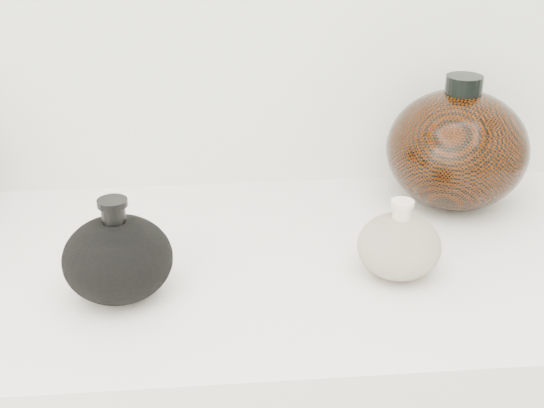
{
  "coord_description": "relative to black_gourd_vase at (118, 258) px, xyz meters",
  "views": [
    {
      "loc": [
        -0.03,
        0.09,
        1.38
      ],
      "look_at": [
        0.04,
        0.92,
        0.99
      ],
      "focal_mm": 50.0,
      "sensor_mm": 36.0,
      "label": 1
    }
  ],
  "objects": [
    {
      "name": "right_round_pot",
      "position": [
        0.47,
        0.22,
        0.04
      ],
      "size": [
        0.26,
        0.26,
        0.2
      ],
      "color": "black",
      "rests_on": "display_counter"
    },
    {
      "name": "black_gourd_vase",
      "position": [
        0.0,
        0.0,
        0.0
      ],
      "size": [
        0.16,
        0.16,
        0.13
      ],
      "color": "black",
      "rests_on": "display_counter"
    },
    {
      "name": "cream_gourd_vase",
      "position": [
        0.34,
        0.02,
        -0.01
      ],
      "size": [
        0.12,
        0.12,
        0.1
      ],
      "color": "beige",
      "rests_on": "display_counter"
    },
    {
      "name": "room",
      "position": [
        0.14,
        -0.6,
        0.35
      ],
      "size": [
        3.04,
        2.42,
        2.64
      ],
      "color": "slate",
      "rests_on": "ground"
    }
  ]
}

